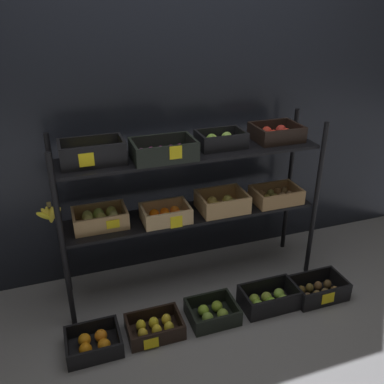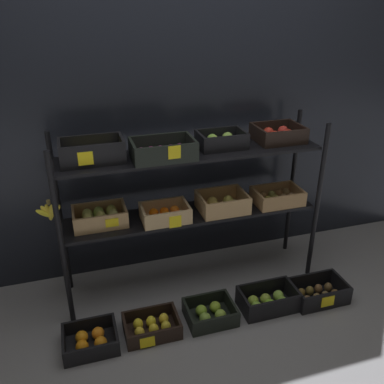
{
  "view_description": "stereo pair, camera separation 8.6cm",
  "coord_description": "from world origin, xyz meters",
  "px_view_note": "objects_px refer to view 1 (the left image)",
  "views": [
    {
      "loc": [
        -0.8,
        -2.31,
        1.87
      ],
      "look_at": [
        0.0,
        0.0,
        0.7
      ],
      "focal_mm": 39.13,
      "sensor_mm": 36.0,
      "label": 1
    },
    {
      "loc": [
        -0.71,
        -2.33,
        1.87
      ],
      "look_at": [
        0.0,
        0.0,
        0.7
      ],
      "focal_mm": 39.13,
      "sensor_mm": 36.0,
      "label": 2
    }
  ],
  "objects_px": {
    "crate_ground_right_apple_green": "(269,299)",
    "display_rack": "(188,182)",
    "crate_ground_apple_green": "(212,313)",
    "crate_ground_kiwi": "(318,290)",
    "crate_ground_orange": "(94,343)",
    "crate_ground_lemon": "(155,328)"
  },
  "relations": [
    {
      "from": "crate_ground_right_apple_green",
      "to": "display_rack",
      "type": "bearing_deg",
      "value": 134.96
    },
    {
      "from": "crate_ground_apple_green",
      "to": "crate_ground_kiwi",
      "type": "distance_m",
      "value": 0.75
    },
    {
      "from": "crate_ground_right_apple_green",
      "to": "crate_ground_kiwi",
      "type": "distance_m",
      "value": 0.36
    },
    {
      "from": "crate_ground_orange",
      "to": "crate_ground_apple_green",
      "type": "distance_m",
      "value": 0.74
    },
    {
      "from": "display_rack",
      "to": "crate_ground_lemon",
      "type": "xyz_separation_m",
      "value": [
        -0.35,
        -0.42,
        -0.73
      ]
    },
    {
      "from": "crate_ground_orange",
      "to": "crate_ground_lemon",
      "type": "distance_m",
      "value": 0.36
    },
    {
      "from": "display_rack",
      "to": "crate_ground_orange",
      "type": "height_order",
      "value": "display_rack"
    },
    {
      "from": "crate_ground_orange",
      "to": "crate_ground_kiwi",
      "type": "height_order",
      "value": "crate_ground_kiwi"
    },
    {
      "from": "crate_ground_orange",
      "to": "crate_ground_kiwi",
      "type": "relative_size",
      "value": 0.86
    },
    {
      "from": "display_rack",
      "to": "crate_ground_kiwi",
      "type": "relative_size",
      "value": 4.99
    },
    {
      "from": "crate_ground_right_apple_green",
      "to": "crate_ground_apple_green",
      "type": "bearing_deg",
      "value": 178.69
    },
    {
      "from": "crate_ground_apple_green",
      "to": "display_rack",
      "type": "bearing_deg",
      "value": 93.45
    },
    {
      "from": "crate_ground_orange",
      "to": "crate_ground_kiwi",
      "type": "xyz_separation_m",
      "value": [
        1.49,
        -0.02,
        0.01
      ]
    },
    {
      "from": "display_rack",
      "to": "crate_ground_kiwi",
      "type": "height_order",
      "value": "display_rack"
    },
    {
      "from": "crate_ground_apple_green",
      "to": "crate_ground_right_apple_green",
      "type": "bearing_deg",
      "value": -1.31
    },
    {
      "from": "crate_ground_orange",
      "to": "crate_ground_right_apple_green",
      "type": "distance_m",
      "value": 1.14
    },
    {
      "from": "display_rack",
      "to": "crate_ground_apple_green",
      "type": "relative_size",
      "value": 5.96
    },
    {
      "from": "crate_ground_orange",
      "to": "display_rack",
      "type": "bearing_deg",
      "value": 30.56
    },
    {
      "from": "crate_ground_orange",
      "to": "crate_ground_apple_green",
      "type": "height_order",
      "value": "crate_ground_apple_green"
    },
    {
      "from": "display_rack",
      "to": "crate_ground_lemon",
      "type": "bearing_deg",
      "value": -130.18
    },
    {
      "from": "crate_ground_right_apple_green",
      "to": "crate_ground_kiwi",
      "type": "relative_size",
      "value": 1.02
    },
    {
      "from": "crate_ground_kiwi",
      "to": "crate_ground_apple_green",
      "type": "bearing_deg",
      "value": 177.65
    }
  ]
}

